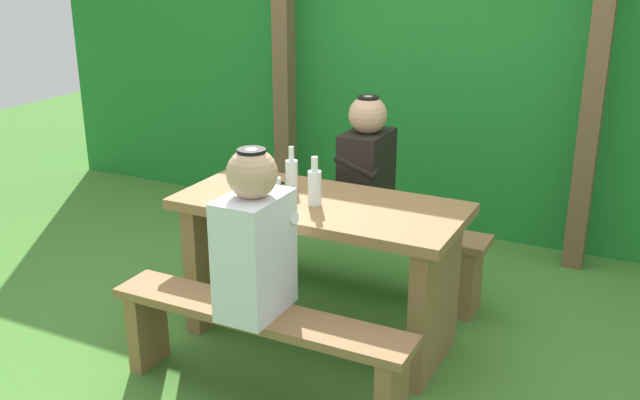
{
  "coord_description": "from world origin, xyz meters",
  "views": [
    {
      "loc": [
        1.46,
        -2.93,
        1.9
      ],
      "look_at": [
        0.0,
        0.0,
        0.75
      ],
      "focal_mm": 40.37,
      "sensor_mm": 36.0,
      "label": 1
    }
  ],
  "objects_px": {
    "bottle_left": "(315,186)",
    "cell_phone": "(270,184)",
    "person_white_shirt": "(255,239)",
    "person_black_coat": "(366,165)",
    "bottle_right": "(292,174)",
    "picnic_table": "(320,246)",
    "bench_near": "(259,336)",
    "drinking_glass": "(274,185)",
    "bench_far": "(366,241)"
  },
  "relations": [
    {
      "from": "picnic_table",
      "to": "bench_far",
      "type": "xyz_separation_m",
      "value": [
        0.0,
        0.6,
        -0.19
      ]
    },
    {
      "from": "picnic_table",
      "to": "bench_near",
      "type": "xyz_separation_m",
      "value": [
        0.0,
        -0.6,
        -0.19
      ]
    },
    {
      "from": "person_black_coat",
      "to": "drinking_glass",
      "type": "height_order",
      "value": "person_black_coat"
    },
    {
      "from": "picnic_table",
      "to": "cell_phone",
      "type": "distance_m",
      "value": 0.43
    },
    {
      "from": "bench_far",
      "to": "cell_phone",
      "type": "relative_size",
      "value": 10.0
    },
    {
      "from": "person_white_shirt",
      "to": "cell_phone",
      "type": "bearing_deg",
      "value": 115.7
    },
    {
      "from": "person_white_shirt",
      "to": "bottle_left",
      "type": "height_order",
      "value": "person_white_shirt"
    },
    {
      "from": "bench_near",
      "to": "person_white_shirt",
      "type": "xyz_separation_m",
      "value": [
        -0.01,
        0.0,
        0.45
      ]
    },
    {
      "from": "picnic_table",
      "to": "bottle_left",
      "type": "xyz_separation_m",
      "value": [
        0.0,
        -0.06,
        0.33
      ]
    },
    {
      "from": "bench_near",
      "to": "cell_phone",
      "type": "xyz_separation_m",
      "value": [
        -0.34,
        0.7,
        0.44
      ]
    },
    {
      "from": "picnic_table",
      "to": "bottle_right",
      "type": "xyz_separation_m",
      "value": [
        -0.2,
        0.09,
        0.32
      ]
    },
    {
      "from": "person_white_shirt",
      "to": "bottle_right",
      "type": "relative_size",
      "value": 3.16
    },
    {
      "from": "picnic_table",
      "to": "bottle_left",
      "type": "relative_size",
      "value": 5.88
    },
    {
      "from": "picnic_table",
      "to": "bench_near",
      "type": "height_order",
      "value": "picnic_table"
    },
    {
      "from": "person_black_coat",
      "to": "bottle_left",
      "type": "height_order",
      "value": "person_black_coat"
    },
    {
      "from": "drinking_glass",
      "to": "bottle_left",
      "type": "height_order",
      "value": "bottle_left"
    },
    {
      "from": "drinking_glass",
      "to": "bottle_left",
      "type": "distance_m",
      "value": 0.29
    },
    {
      "from": "person_white_shirt",
      "to": "bench_far",
      "type": "bearing_deg",
      "value": 89.69
    },
    {
      "from": "person_black_coat",
      "to": "cell_phone",
      "type": "distance_m",
      "value": 0.59
    },
    {
      "from": "cell_phone",
      "to": "drinking_glass",
      "type": "bearing_deg",
      "value": -26.94
    },
    {
      "from": "person_white_shirt",
      "to": "bottle_right",
      "type": "bearing_deg",
      "value": 106.11
    },
    {
      "from": "bottle_left",
      "to": "picnic_table",
      "type": "bearing_deg",
      "value": 93.62
    },
    {
      "from": "bench_far",
      "to": "bottle_left",
      "type": "xyz_separation_m",
      "value": [
        0.0,
        -0.65,
        0.53
      ]
    },
    {
      "from": "person_black_coat",
      "to": "bottle_right",
      "type": "bearing_deg",
      "value": -110.88
    },
    {
      "from": "bottle_left",
      "to": "bottle_right",
      "type": "height_order",
      "value": "bottle_left"
    },
    {
      "from": "bottle_left",
      "to": "bottle_right",
      "type": "distance_m",
      "value": 0.25
    },
    {
      "from": "picnic_table",
      "to": "cell_phone",
      "type": "bearing_deg",
      "value": 162.99
    },
    {
      "from": "person_white_shirt",
      "to": "person_black_coat",
      "type": "relative_size",
      "value": 1.0
    },
    {
      "from": "bottle_right",
      "to": "bench_far",
      "type": "bearing_deg",
      "value": 68.39
    },
    {
      "from": "drinking_glass",
      "to": "cell_phone",
      "type": "xyz_separation_m",
      "value": [
        -0.08,
        0.08,
        -0.03
      ]
    },
    {
      "from": "bottle_right",
      "to": "cell_phone",
      "type": "relative_size",
      "value": 1.62
    },
    {
      "from": "bench_far",
      "to": "drinking_glass",
      "type": "height_order",
      "value": "drinking_glass"
    },
    {
      "from": "picnic_table",
      "to": "person_black_coat",
      "type": "bearing_deg",
      "value": 90.85
    },
    {
      "from": "bench_far",
      "to": "person_black_coat",
      "type": "height_order",
      "value": "person_black_coat"
    },
    {
      "from": "bottle_left",
      "to": "cell_phone",
      "type": "bearing_deg",
      "value": 154.96
    },
    {
      "from": "person_black_coat",
      "to": "cell_phone",
      "type": "bearing_deg",
      "value": -124.32
    },
    {
      "from": "drinking_glass",
      "to": "person_black_coat",
      "type": "bearing_deg",
      "value": 65.83
    },
    {
      "from": "bench_near",
      "to": "bench_far",
      "type": "relative_size",
      "value": 1.0
    },
    {
      "from": "bottle_left",
      "to": "bench_near",
      "type": "bearing_deg",
      "value": -90.38
    },
    {
      "from": "cell_phone",
      "to": "bottle_right",
      "type": "bearing_deg",
      "value": 13.25
    },
    {
      "from": "bench_far",
      "to": "bottle_right",
      "type": "bearing_deg",
      "value": -111.61
    },
    {
      "from": "drinking_glass",
      "to": "bottle_left",
      "type": "xyz_separation_m",
      "value": [
        0.27,
        -0.08,
        0.06
      ]
    },
    {
      "from": "person_white_shirt",
      "to": "bottle_left",
      "type": "relative_size",
      "value": 3.02
    },
    {
      "from": "bottle_right",
      "to": "cell_phone",
      "type": "height_order",
      "value": "bottle_right"
    },
    {
      "from": "bottle_left",
      "to": "person_white_shirt",
      "type": "bearing_deg",
      "value": -91.06
    },
    {
      "from": "bottle_right",
      "to": "drinking_glass",
      "type": "bearing_deg",
      "value": -134.16
    },
    {
      "from": "person_white_shirt",
      "to": "drinking_glass",
      "type": "height_order",
      "value": "person_white_shirt"
    },
    {
      "from": "bench_near",
      "to": "person_black_coat",
      "type": "bearing_deg",
      "value": 90.42
    },
    {
      "from": "person_white_shirt",
      "to": "drinking_glass",
      "type": "xyz_separation_m",
      "value": [
        -0.26,
        0.61,
        0.02
      ]
    },
    {
      "from": "bench_near",
      "to": "person_white_shirt",
      "type": "bearing_deg",
      "value": 152.44
    }
  ]
}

